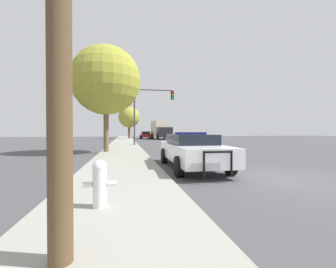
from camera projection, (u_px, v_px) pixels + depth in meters
ground_plane at (280, 178)px, 7.31m from camera, size 110.00×110.00×0.00m
sidewalk_left at (120, 183)px, 6.34m from camera, size 3.00×110.00×0.13m
police_car at (192, 150)px, 9.34m from camera, size 2.18×5.47×1.49m
fire_hydrant at (100, 182)px, 4.18m from camera, size 0.62×0.27×0.88m
traffic_light at (150, 105)px, 22.68m from camera, size 4.11×0.35×5.71m
car_background_distant at (145, 135)px, 43.90m from camera, size 2.09×4.03×1.42m
box_truck at (161, 129)px, 41.81m from camera, size 3.04×7.78×3.41m
tree_sidewalk_near at (106, 81)px, 15.35m from camera, size 4.72×4.72×7.24m
tree_sidewalk_far at (129, 117)px, 42.54m from camera, size 3.97×3.97×6.00m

